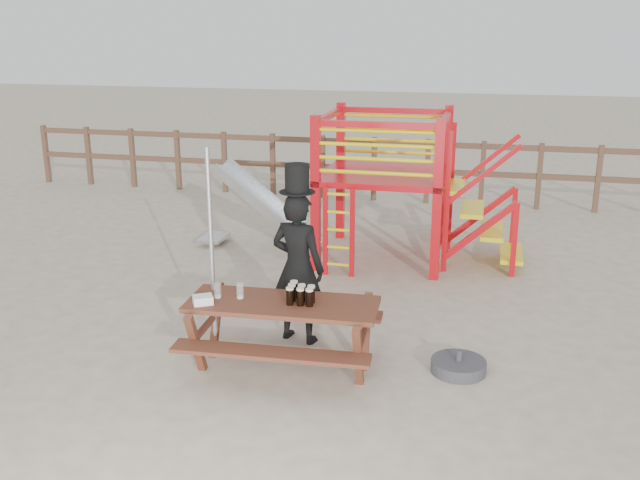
{
  "coord_description": "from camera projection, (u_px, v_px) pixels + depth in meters",
  "views": [
    {
      "loc": [
        1.61,
        -6.13,
        3.21
      ],
      "look_at": [
        -0.06,
        0.8,
        1.05
      ],
      "focal_mm": 40.0,
      "sensor_mm": 36.0,
      "label": 1
    }
  ],
  "objects": [
    {
      "name": "playground_fort",
      "position": [
        379.0,
        184.0,
        9.99
      ],
      "size": [
        4.71,
        1.84,
        2.1
      ],
      "color": "red",
      "rests_on": "ground"
    },
    {
      "name": "ground",
      "position": [
        307.0,
        365.0,
        7.0
      ],
      "size": [
        60.0,
        60.0,
        0.0
      ],
      "primitive_type": "plane",
      "color": "#C3B598",
      "rests_on": "ground"
    },
    {
      "name": "empty_glasses",
      "position": [
        229.0,
        291.0,
        6.81
      ],
      "size": [
        0.29,
        0.11,
        0.15
      ],
      "color": "silver",
      "rests_on": "picnic_table"
    },
    {
      "name": "back_fence",
      "position": [
        401.0,
        163.0,
        13.3
      ],
      "size": [
        15.09,
        0.09,
        1.2
      ],
      "color": "brown",
      "rests_on": "ground"
    },
    {
      "name": "metal_pole",
      "position": [
        212.0,
        255.0,
        6.95
      ],
      "size": [
        0.05,
        0.05,
        2.11
      ],
      "primitive_type": "cylinder",
      "color": "#B2B2B7",
      "rests_on": "ground"
    },
    {
      "name": "paper_bag",
      "position": [
        203.0,
        300.0,
        6.67
      ],
      "size": [
        0.23,
        0.21,
        0.08
      ],
      "primitive_type": "cube",
      "rotation": [
        0.0,
        0.0,
        0.54
      ],
      "color": "white",
      "rests_on": "picnic_table"
    },
    {
      "name": "stout_pints",
      "position": [
        300.0,
        294.0,
        6.68
      ],
      "size": [
        0.27,
        0.25,
        0.17
      ],
      "color": "black",
      "rests_on": "picnic_table"
    },
    {
      "name": "man_with_hat",
      "position": [
        298.0,
        264.0,
        7.34
      ],
      "size": [
        0.66,
        0.51,
        1.89
      ],
      "rotation": [
        0.0,
        0.0,
        2.91
      ],
      "color": "black",
      "rests_on": "ground"
    },
    {
      "name": "parasol_base",
      "position": [
        458.0,
        366.0,
        6.85
      ],
      "size": [
        0.53,
        0.53,
        0.22
      ],
      "color": "#39393E",
      "rests_on": "ground"
    },
    {
      "name": "picnic_table",
      "position": [
        283.0,
        327.0,
        6.8
      ],
      "size": [
        1.87,
        1.34,
        0.7
      ],
      "rotation": [
        0.0,
        0.0,
        0.05
      ],
      "color": "brown",
      "rests_on": "ground"
    }
  ]
}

